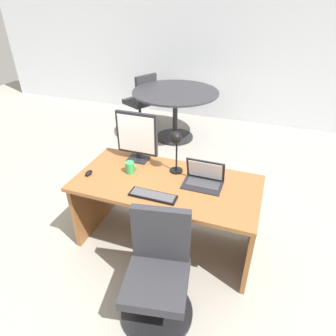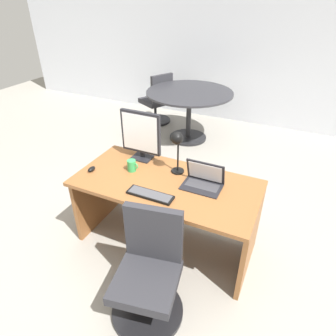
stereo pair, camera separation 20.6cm
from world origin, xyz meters
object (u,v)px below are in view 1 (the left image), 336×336
Objects in this scene: keyboard at (153,196)px; desk_lamp at (176,143)px; monitor at (137,135)px; office_chair at (158,278)px; coffee_mug at (130,167)px; laptop at (204,176)px; mouse at (89,173)px; meeting_chair_near at (142,104)px; desk at (168,198)px; meeting_table at (175,103)px.

keyboard is 0.96× the size of desk_lamp.
office_chair is (0.58, -0.97, -0.65)m from monitor.
office_chair reaches higher than coffee_mug.
laptop is at bearing -14.48° from desk_lamp.
mouse is at bearing 147.94° from office_chair.
meeting_chair_near is (-1.08, 2.45, -0.63)m from monitor.
keyboard is at bearing -9.26° from mouse.
desk is 4.86× the size of laptop.
coffee_mug reaches higher than keyboard.
desk_lamp is 0.45× the size of meeting_chair_near.
keyboard is at bearing -97.52° from desk_lamp.
laptop is at bearing 44.94° from keyboard.
desk is at bearing 2.32° from coffee_mug.
desk is 14.87× the size of coffee_mug.
meeting_table reaches higher than keyboard.
office_chair is 0.65× the size of meeting_table.
meeting_chair_near is at bearing 152.47° from meeting_table.
office_chair is at bearing -52.70° from coffee_mug.
coffee_mug is 0.12× the size of office_chair.
meeting_table is (-0.67, 2.56, -0.13)m from keyboard.
office_chair is at bearing -64.69° from keyboard.
desk is at bearing 103.84° from office_chair.
meeting_table is at bearing 98.26° from monitor.
monitor reaches higher than desk.
meeting_table is (-0.88, 3.01, 0.27)m from office_chair.
mouse is (-0.68, 0.11, 0.01)m from keyboard.
office_chair is (-0.13, -0.79, -0.45)m from laptop.
coffee_mug is (0.34, 0.17, 0.03)m from mouse.
coffee_mug is (-0.68, -0.06, -0.01)m from laptop.
meeting_table is (0.01, 2.45, -0.13)m from mouse.
keyboard is 0.64m from office_chair.
meeting_chair_near is at bearing 112.45° from coffee_mug.
desk is 0.78m from office_chair.
keyboard is 0.45× the size of office_chair.
office_chair is 0.95× the size of meeting_chair_near.
coffee_mug is (-0.39, -0.14, -0.25)m from desk_lamp.
keyboard is at bearing -39.14° from coffee_mug.
desk_lamp is (0.43, -0.11, 0.04)m from monitor.
desk is 18.29× the size of mouse.
monitor reaches higher than office_chair.
meeting_chair_near reaches higher than office_chair.
desk_lamp is 3.04m from meeting_chair_near.
desk is 1.20× the size of meeting_table.
meeting_chair_near is at bearing 113.81° from monitor.
monitor is at bearing 121.07° from office_chair.
coffee_mug reaches higher than meeting_table.
desk is 0.45m from coffee_mug.
meeting_table is at bearing 89.76° from mouse.
monitor is at bearing 53.24° from mouse.
meeting_chair_near is (-0.78, 2.86, -0.38)m from mouse.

